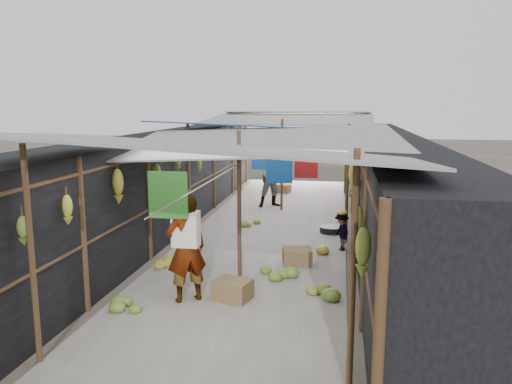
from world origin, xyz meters
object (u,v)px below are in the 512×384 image
Objects in this scene: black_basin at (331,230)px; vendor_seated at (341,232)px; vendor_elderly at (186,248)px; shopper_blue at (273,177)px; crate_near at (232,290)px.

vendor_seated is at bearing -81.05° from black_basin.
shopper_blue reaches higher than vendor_elderly.
vendor_seated is (2.34, 3.11, -0.44)m from vendor_elderly.
shopper_blue is (0.34, 7.33, 0.06)m from vendor_elderly.
black_basin is 0.33× the size of vendor_elderly.
crate_near is 0.68× the size of vendor_seated.
crate_near is 3.40m from vendor_seated.
vendor_elderly is 3.92m from vendor_seated.
black_basin is at bearing 86.71° from crate_near.
black_basin is 0.69× the size of vendor_seated.
shopper_blue is 2.24× the size of vendor_seated.
crate_near is 0.98m from vendor_elderly.
vendor_elderly is (-0.68, -0.15, 0.69)m from crate_near.
crate_near reaches higher than black_basin.
vendor_elderly is (-2.11, -4.54, 0.77)m from black_basin.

